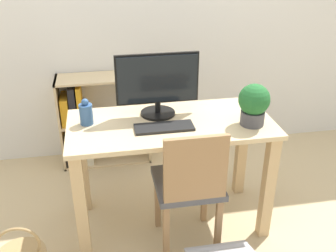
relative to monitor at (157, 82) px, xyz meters
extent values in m
plane|color=#CCB284|center=(0.06, -0.13, -0.99)|extent=(10.00, 10.00, 0.00)
cube|color=silver|center=(0.06, 0.95, 0.31)|extent=(8.00, 0.05, 2.60)
cube|color=#D8BC8C|center=(0.06, -0.13, -0.23)|extent=(1.27, 0.60, 0.03)
cube|color=tan|center=(-0.52, -0.38, -0.62)|extent=(0.07, 0.07, 0.74)
cube|color=tan|center=(0.64, -0.38, -0.62)|extent=(0.07, 0.07, 0.74)
cube|color=tan|center=(-0.52, 0.11, -0.62)|extent=(0.07, 0.07, 0.74)
cube|color=tan|center=(0.64, 0.11, -0.62)|extent=(0.07, 0.07, 0.74)
cylinder|color=black|center=(0.00, 0.00, -0.21)|extent=(0.22, 0.22, 0.02)
cylinder|color=black|center=(0.00, 0.00, -0.16)|extent=(0.04, 0.04, 0.08)
cube|color=black|center=(0.00, 0.00, 0.02)|extent=(0.52, 0.02, 0.32)
cube|color=black|center=(0.00, 0.00, 0.02)|extent=(0.50, 0.03, 0.30)
cube|color=black|center=(0.01, -0.21, -0.21)|extent=(0.36, 0.13, 0.02)
cylinder|color=#33598C|center=(-0.45, -0.06, -0.15)|extent=(0.08, 0.08, 0.13)
sphere|color=#33598C|center=(-0.45, -0.06, -0.07)|extent=(0.04, 0.04, 0.04)
cylinder|color=#4C4C51|center=(0.54, -0.25, -0.17)|extent=(0.15, 0.15, 0.09)
sphere|color=#23662D|center=(0.54, -0.25, -0.05)|extent=(0.19, 0.19, 0.19)
cube|color=#4C4C51|center=(0.13, -0.33, -0.54)|extent=(0.40, 0.40, 0.04)
cube|color=#9E754C|center=(0.13, -0.52, -0.32)|extent=(0.36, 0.03, 0.40)
cube|color=#9E754C|center=(-0.04, -0.50, -0.78)|extent=(0.04, 0.04, 0.43)
cube|color=#9E754C|center=(0.29, -0.50, -0.78)|extent=(0.04, 0.04, 0.43)
cube|color=#9E754C|center=(-0.04, -0.17, -0.78)|extent=(0.04, 0.04, 0.43)
cube|color=#9E754C|center=(0.29, -0.17, -0.78)|extent=(0.04, 0.04, 0.43)
cube|color=#D8BC8C|center=(-0.70, 0.78, -0.60)|extent=(0.02, 0.28, 0.77)
cube|color=#D8BC8C|center=(0.03, 0.78, -0.60)|extent=(0.02, 0.28, 0.77)
cube|color=#D8BC8C|center=(-0.34, 0.78, -0.98)|extent=(0.75, 0.28, 0.02)
cube|color=#D8BC8C|center=(-0.34, 0.78, -0.22)|extent=(0.75, 0.28, 0.02)
cube|color=#D8BC8C|center=(-0.34, 0.78, -0.60)|extent=(0.71, 0.28, 0.02)
cube|color=black|center=(-0.66, 0.78, -0.86)|extent=(0.05, 0.24, 0.22)
cube|color=orange|center=(-0.61, 0.78, -0.81)|extent=(0.05, 0.24, 0.33)
cube|color=black|center=(-0.56, 0.78, -0.85)|extent=(0.04, 0.24, 0.24)
cube|color=beige|center=(-0.49, 0.78, -0.85)|extent=(0.06, 0.24, 0.25)
cube|color=orange|center=(-0.65, 0.78, -0.48)|extent=(0.06, 0.24, 0.23)
cube|color=black|center=(-0.59, 0.78, -0.43)|extent=(0.05, 0.24, 0.32)
cube|color=orange|center=(-0.53, 0.78, -0.43)|extent=(0.04, 0.24, 0.33)
torus|color=tan|center=(-0.87, -0.51, -0.71)|extent=(0.24, 0.02, 0.24)
camera|label=1|loc=(-0.35, -2.27, 0.86)|focal=42.00mm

